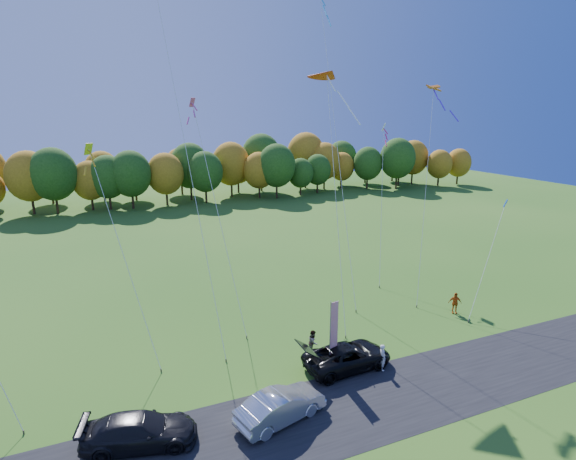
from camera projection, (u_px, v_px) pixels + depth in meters
name	position (u px, v px, depth m)	size (l,w,h in m)	color
ground	(327.00, 366.00, 26.99)	(160.00, 160.00, 0.00)	#265717
asphalt_strip	(363.00, 404.00, 23.43)	(90.00, 6.00, 0.01)	black
tree_line	(175.00, 203.00, 75.97)	(116.00, 12.00, 10.00)	#1E4711
black_suv	(347.00, 356.00, 26.61)	(2.47, 5.36, 1.49)	black
silver_sedan	(281.00, 406.00, 22.04)	(1.63, 4.68, 1.54)	silver
dark_truck_a	(139.00, 431.00, 20.37)	(2.09, 5.14, 1.49)	black
person_tailgate_a	(382.00, 357.00, 26.37)	(0.59, 0.39, 1.62)	silver
person_tailgate_b	(313.00, 342.00, 28.14)	(0.77, 0.60, 1.59)	gray
person_east	(455.00, 303.00, 33.89)	(0.97, 0.40, 1.65)	#BA5111
feather_flag	(333.00, 328.00, 25.90)	(0.58, 0.17, 4.41)	#999999
kite_delta_blue	(180.00, 120.00, 28.38)	(3.53, 11.97, 28.74)	#4C3F33
kite_parafoil_orange	(336.00, 137.00, 37.44)	(5.00, 13.77, 25.83)	#4C3F33
kite_delta_red	(336.00, 190.00, 32.45)	(4.20, 9.81, 19.23)	#4C3F33
kite_parafoil_rainbow	(426.00, 190.00, 37.13)	(7.56, 7.57, 17.45)	#4C3F33
kite_diamond_yellow	(123.00, 255.00, 27.20)	(3.32, 7.31, 13.27)	#4C3F33
kite_diamond_white	(382.00, 202.00, 41.18)	(5.01, 7.55, 14.15)	#4C3F33
kite_diamond_pink	(219.00, 216.00, 30.69)	(2.18, 6.73, 16.07)	#4C3F33
kite_diamond_blue_low	(488.00, 259.00, 34.01)	(6.39, 3.64, 8.41)	#4C3F33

